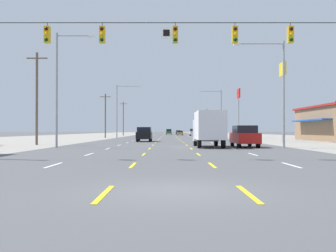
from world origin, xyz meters
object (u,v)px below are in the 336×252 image
at_px(pole_sign_right_row_2, 238,100).
at_px(streetlight_left_row_1, 118,107).
at_px(suv_center_turn_distant_a, 168,132).
at_px(streetlight_right_row_0, 277,85).
at_px(hatchback_inner_right_distant_b, 177,132).
at_px(suv_far_left_farther, 144,132).
at_px(streetlight_right_row_1, 218,110).
at_px(suv_inner_left_mid, 143,134).
at_px(pole_sign_right_row_1, 282,81).
at_px(streetlight_left_row_0, 59,82).
at_px(suv_far_right_nearest, 244,136).
at_px(hatchback_far_left_midfar, 140,133).
at_px(box_truck_inner_right_near, 208,127).
at_px(sedan_inner_right_farthest, 179,133).
at_px(suv_far_right_far, 192,132).

relative_size(pole_sign_right_row_2, streetlight_left_row_1, 0.97).
height_order(suv_center_turn_distant_a, streetlight_left_row_1, streetlight_left_row_1).
bearing_deg(streetlight_right_row_0, suv_center_turn_distant_a, 95.23).
relative_size(hatchback_inner_right_distant_b, pole_sign_right_row_2, 0.39).
distance_m(suv_far_left_farther, streetlight_right_row_1, 38.26).
height_order(suv_inner_left_mid, suv_far_left_farther, same).
height_order(pole_sign_right_row_1, streetlight_left_row_0, pole_sign_right_row_1).
xyz_separation_m(suv_far_right_nearest, hatchback_far_left_midfar, (-13.60, 58.49, -0.24)).
distance_m(suv_center_turn_distant_a, streetlight_left_row_1, 65.46).
height_order(suv_far_right_nearest, streetlight_left_row_0, streetlight_left_row_0).
bearing_deg(hatchback_inner_right_distant_b, box_truck_inner_right_near, -90.03).
height_order(box_truck_inner_right_near, suv_center_turn_distant_a, box_truck_inner_right_near).
relative_size(pole_sign_right_row_1, streetlight_left_row_0, 1.00).
height_order(sedan_inner_right_farthest, hatchback_inner_right_distant_b, hatchback_inner_right_distant_b).
bearing_deg(box_truck_inner_right_near, streetlight_right_row_1, 80.93).
bearing_deg(hatchback_far_left_midfar, streetlight_left_row_0, -92.96).
height_order(sedan_inner_right_farthest, suv_center_turn_distant_a, suv_center_turn_distant_a).
relative_size(pole_sign_right_row_1, streetlight_right_row_1, 1.09).
height_order(suv_far_right_nearest, streetlight_right_row_1, streetlight_right_row_1).
bearing_deg(box_truck_inner_right_near, hatchback_far_left_midfar, 99.99).
distance_m(box_truck_inner_right_near, pole_sign_right_row_1, 18.59).
height_order(sedan_inner_right_farthest, streetlight_left_row_1, streetlight_left_row_1).
relative_size(streetlight_left_row_0, streetlight_left_row_1, 0.99).
bearing_deg(suv_inner_left_mid, pole_sign_right_row_1, -10.02).
relative_size(box_truck_inner_right_near, suv_far_left_farther, 1.47).
distance_m(suv_far_right_far, suv_center_turn_distant_a, 32.60).
xyz_separation_m(suv_far_right_nearest, sedan_inner_right_farthest, (-3.26, 83.04, -0.27)).
bearing_deg(sedan_inner_right_farthest, suv_far_right_far, -74.18).
bearing_deg(suv_far_right_far, pole_sign_right_row_1, -82.43).
bearing_deg(streetlight_left_row_1, suv_center_turn_distant_a, 81.38).
relative_size(suv_far_right_far, pole_sign_right_row_2, 0.49).
bearing_deg(streetlight_right_row_0, suv_far_right_far, 92.18).
distance_m(pole_sign_right_row_2, streetlight_right_row_1, 6.32).
height_order(pole_sign_right_row_2, streetlight_right_row_1, pole_sign_right_row_2).
xyz_separation_m(hatchback_far_left_midfar, suv_far_left_farther, (-0.13, 14.33, 0.24)).
bearing_deg(suv_far_left_farther, sedan_inner_right_farthest, 44.31).
bearing_deg(pole_sign_right_row_2, sedan_inner_right_farthest, 104.71).
xyz_separation_m(suv_center_turn_distant_a, streetlight_right_row_0, (9.54, -104.14, 4.57)).
bearing_deg(suv_inner_left_mid, hatchback_inner_right_distant_b, 85.44).
xyz_separation_m(sedan_inner_right_farthest, pole_sign_right_row_2, (10.67, -40.67, 7.04)).
xyz_separation_m(suv_far_right_far, hatchback_inner_right_distant_b, (-3.32, 33.63, -0.24)).
relative_size(hatchback_far_left_midfar, sedan_inner_right_farthest, 0.87).
bearing_deg(streetlight_left_row_1, suv_far_right_far, 63.08).
bearing_deg(suv_far_right_far, hatchback_far_left_midfar, -136.93).
xyz_separation_m(suv_inner_left_mid, suv_far_left_farther, (-3.46, 55.91, 0.00)).
relative_size(suv_center_turn_distant_a, streetlight_right_row_1, 0.52).
bearing_deg(streetlight_right_row_1, streetlight_left_row_0, -116.26).
bearing_deg(suv_far_left_farther, streetlight_right_row_0, -77.36).
relative_size(suv_far_right_far, streetlight_left_row_1, 0.47).
relative_size(hatchback_far_left_midfar, suv_far_left_farther, 0.80).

